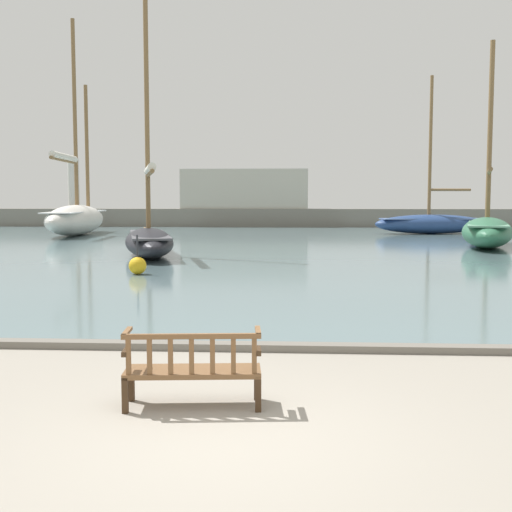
{
  "coord_description": "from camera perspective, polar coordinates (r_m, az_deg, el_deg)",
  "views": [
    {
      "loc": [
        0.72,
        -6.39,
        2.45
      ],
      "look_at": [
        -0.23,
        10.0,
        1.0
      ],
      "focal_mm": 45.0,
      "sensor_mm": 36.0,
      "label": 1
    }
  ],
  "objects": [
    {
      "name": "sailboat_outer_starboard",
      "position": [
        46.07,
        15.33,
        2.9
      ],
      "size": [
        8.17,
        3.27,
        10.77
      ],
      "color": "navy",
      "rests_on": "harbor_water"
    },
    {
      "name": "park_bench",
      "position": [
        7.69,
        -5.64,
        -9.89
      ],
      "size": [
        1.64,
        0.66,
        0.92
      ],
      "color": "#3D2A19",
      "rests_on": "ground"
    },
    {
      "name": "channel_buoy",
      "position": [
        20.64,
        -10.48,
        -0.83
      ],
      "size": [
        0.56,
        0.56,
        1.26
      ],
      "color": "gold",
      "rests_on": "harbor_water"
    },
    {
      "name": "sailboat_outer_port",
      "position": [
        34.03,
        19.85,
        2.19
      ],
      "size": [
        4.65,
        9.02,
        10.15
      ],
      "color": "#2D6647",
      "rests_on": "harbor_water"
    },
    {
      "name": "far_breakwater",
      "position": [
        56.48,
        1.34,
        4.12
      ],
      "size": [
        53.5,
        2.4,
        6.07
      ],
      "color": "slate",
      "rests_on": "ground"
    },
    {
      "name": "sailboat_far_port",
      "position": [
        44.5,
        -15.7,
        3.39
      ],
      "size": [
        3.44,
        11.4,
        14.18
      ],
      "color": "silver",
      "rests_on": "harbor_water"
    },
    {
      "name": "ground_plane",
      "position": [
        6.88,
        -3.05,
        -15.81
      ],
      "size": [
        160.0,
        160.0,
        0.0
      ],
      "primitive_type": "plane",
      "color": "gray"
    },
    {
      "name": "quay_edge_kerb",
      "position": [
        10.54,
        -0.71,
        -8.06
      ],
      "size": [
        40.0,
        0.3,
        0.12
      ],
      "primitive_type": "cube",
      "color": "slate",
      "rests_on": "ground"
    },
    {
      "name": "harbor_water",
      "position": [
        50.45,
        2.49,
        2.3
      ],
      "size": [
        100.0,
        80.0,
        0.08
      ],
      "primitive_type": "cube",
      "color": "slate",
      "rests_on": "ground"
    },
    {
      "name": "sailboat_mid_starboard",
      "position": [
        27.35,
        -9.5,
        1.63
      ],
      "size": [
        4.03,
        9.18,
        11.3
      ],
      "color": "black",
      "rests_on": "harbor_water"
    }
  ]
}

